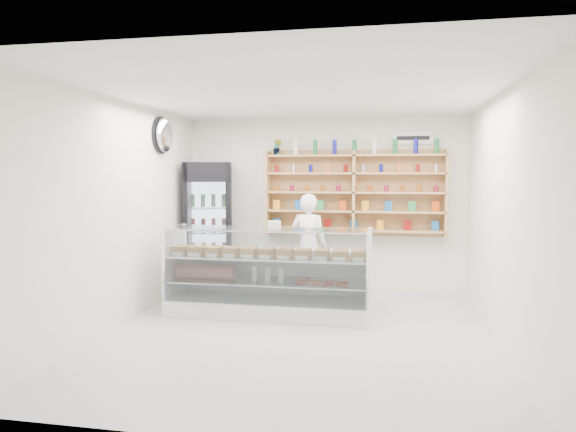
# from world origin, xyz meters

# --- Properties ---
(room) EXTENTS (5.00, 5.00, 5.00)m
(room) POSITION_xyz_m (0.00, 0.00, 1.40)
(room) COLOR #B4B5BA
(room) RESTS_ON ground
(display_counter) EXTENTS (2.70, 0.81, 1.18)m
(display_counter) POSITION_xyz_m (-0.53, 0.77, 0.33)
(display_counter) COLOR white
(display_counter) RESTS_ON floor
(shop_worker) EXTENTS (0.65, 0.50, 1.60)m
(shop_worker) POSITION_xyz_m (-0.16, 1.87, 0.80)
(shop_worker) COLOR white
(shop_worker) RESTS_ON floor
(drinks_cooler) EXTENTS (0.91, 0.90, 2.08)m
(drinks_cooler) POSITION_xyz_m (-1.85, 2.14, 1.04)
(drinks_cooler) COLOR black
(drinks_cooler) RESTS_ON floor
(wall_shelving) EXTENTS (2.84, 0.28, 1.33)m
(wall_shelving) POSITION_xyz_m (0.50, 2.34, 1.59)
(wall_shelving) COLOR tan
(wall_shelving) RESTS_ON back_wall
(potted_plant) EXTENTS (0.16, 0.14, 0.26)m
(potted_plant) POSITION_xyz_m (-0.74, 2.34, 2.33)
(potted_plant) COLOR #1E6626
(potted_plant) RESTS_ON wall_shelving
(security_mirror) EXTENTS (0.15, 0.50, 0.50)m
(security_mirror) POSITION_xyz_m (-2.17, 1.20, 2.45)
(security_mirror) COLOR silver
(security_mirror) RESTS_ON left_wall
(wall_sign) EXTENTS (0.62, 0.03, 0.20)m
(wall_sign) POSITION_xyz_m (1.40, 2.47, 2.45)
(wall_sign) COLOR white
(wall_sign) RESTS_ON back_wall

